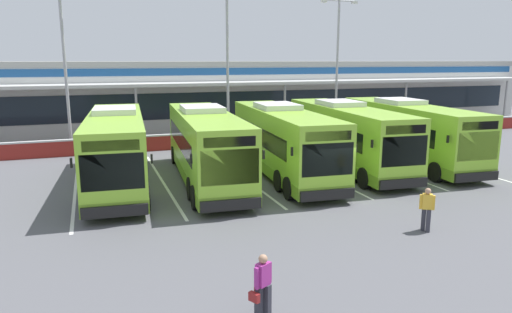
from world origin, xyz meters
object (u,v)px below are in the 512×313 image
(coach_bus_right_centre, at_px, (346,136))
(lamp_post_west, at_px, (64,57))
(pedestrian_child, at_px, (427,208))
(coach_bus_left_centre, at_px, (206,147))
(coach_bus_centre, at_px, (282,142))
(pedestrian_with_handbag, at_px, (262,285))
(lamp_post_centre, at_px, (228,58))
(lamp_post_east, at_px, (337,58))
(coach_bus_rightmost, at_px, (407,133))
(coach_bus_leftmost, at_px, (117,150))

(coach_bus_right_centre, height_order, lamp_post_west, lamp_post_west)
(pedestrian_child, height_order, lamp_post_west, lamp_post_west)
(coach_bus_left_centre, distance_m, coach_bus_centre, 4.24)
(pedestrian_with_handbag, height_order, lamp_post_centre, lamp_post_centre)
(coach_bus_centre, distance_m, lamp_post_east, 16.27)
(coach_bus_centre, distance_m, pedestrian_with_handbag, 14.60)
(pedestrian_child, xyz_separation_m, lamp_post_west, (-12.64, 20.71, 5.42))
(lamp_post_east, bearing_deg, coach_bus_right_centre, -116.50)
(pedestrian_child, bearing_deg, pedestrian_with_handbag, -155.59)
(coach_bus_rightmost, bearing_deg, pedestrian_child, -123.80)
(coach_bus_rightmost, bearing_deg, coach_bus_centre, -177.81)
(coach_bus_centre, bearing_deg, coach_bus_rightmost, 2.19)
(coach_bus_right_centre, bearing_deg, pedestrian_child, -104.27)
(lamp_post_west, distance_m, lamp_post_east, 21.06)
(coach_bus_right_centre, distance_m, coach_bus_rightmost, 4.16)
(coach_bus_leftmost, bearing_deg, lamp_post_east, 31.41)
(pedestrian_with_handbag, xyz_separation_m, lamp_post_centre, (6.25, 24.32, 5.43))
(pedestrian_child, bearing_deg, coach_bus_leftmost, 134.05)
(pedestrian_child, bearing_deg, lamp_post_west, 121.40)
(pedestrian_with_handbag, bearing_deg, coach_bus_centre, 65.37)
(coach_bus_centre, xyz_separation_m, lamp_post_west, (-11.07, 10.93, 4.50))
(coach_bus_leftmost, relative_size, coach_bus_right_centre, 1.00)
(pedestrian_with_handbag, xyz_separation_m, lamp_post_west, (-4.99, 24.18, 5.43))
(lamp_post_centre, bearing_deg, coach_bus_left_centre, -111.81)
(coach_bus_centre, relative_size, pedestrian_child, 7.60)
(coach_bus_right_centre, bearing_deg, lamp_post_east, 63.50)
(lamp_post_centre, bearing_deg, coach_bus_leftmost, -130.28)
(pedestrian_child, xyz_separation_m, lamp_post_east, (8.39, 21.83, 5.42))
(coach_bus_left_centre, height_order, lamp_post_centre, lamp_post_centre)
(coach_bus_left_centre, bearing_deg, lamp_post_east, 40.27)
(coach_bus_rightmost, relative_size, pedestrian_child, 7.60)
(lamp_post_west, bearing_deg, lamp_post_east, 3.06)
(coach_bus_right_centre, height_order, pedestrian_with_handbag, coach_bus_right_centre)
(pedestrian_child, bearing_deg, coach_bus_centre, 99.13)
(coach_bus_rightmost, xyz_separation_m, lamp_post_centre, (-8.15, 10.76, 4.50))
(coach_bus_leftmost, distance_m, coach_bus_centre, 8.62)
(lamp_post_centre, height_order, lamp_post_east, same)
(lamp_post_west, bearing_deg, coach_bus_centre, -44.64)
(coach_bus_left_centre, distance_m, pedestrian_with_handbag, 13.43)
(coach_bus_left_centre, height_order, lamp_post_east, lamp_post_east)
(lamp_post_east, bearing_deg, coach_bus_rightmost, -97.91)
(coach_bus_leftmost, height_order, coach_bus_right_centre, same)
(coach_bus_right_centre, distance_m, pedestrian_child, 10.60)
(coach_bus_leftmost, bearing_deg, coach_bus_right_centre, -1.23)
(coach_bus_left_centre, bearing_deg, lamp_post_west, 122.04)
(coach_bus_left_centre, bearing_deg, coach_bus_centre, -0.32)
(coach_bus_leftmost, relative_size, coach_bus_left_centre, 1.00)
(coach_bus_right_centre, xyz_separation_m, pedestrian_with_handbag, (-10.25, -13.70, -0.93))
(coach_bus_right_centre, bearing_deg, pedestrian_with_handbag, -126.80)
(lamp_post_west, bearing_deg, coach_bus_left_centre, -57.96)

